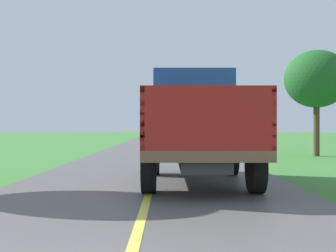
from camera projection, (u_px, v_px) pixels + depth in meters
banana_truck_near at (195, 123)px, 11.29m from camera, size 2.38×5.82×2.80m
roadside_tree_near_left at (315, 79)px, 21.16m from camera, size 2.97×2.97×4.93m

